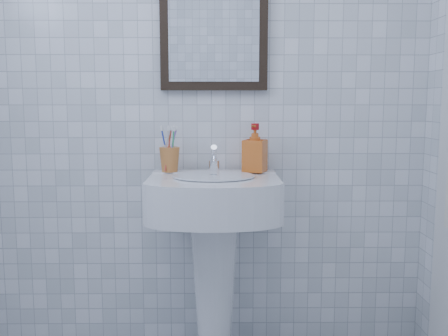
{
  "coord_description": "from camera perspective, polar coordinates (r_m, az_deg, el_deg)",
  "views": [
    {
      "loc": [
        0.1,
        -1.2,
        1.18
      ],
      "look_at": [
        0.13,
        0.86,
        0.91
      ],
      "focal_mm": 40.0,
      "sensor_mm": 36.0,
      "label": 1
    }
  ],
  "objects": [
    {
      "name": "wall_back",
      "position": [
        2.4,
        -3.12,
        9.08
      ],
      "size": [
        2.2,
        0.02,
        2.5
      ],
      "primitive_type": "cube",
      "color": "white",
      "rests_on": "ground"
    },
    {
      "name": "washbasin",
      "position": [
        2.26,
        -1.15,
        -7.82
      ],
      "size": [
        0.57,
        0.41,
        0.87
      ],
      "color": "white",
      "rests_on": "ground"
    },
    {
      "name": "faucet",
      "position": [
        2.3,
        -1.15,
        0.83
      ],
      "size": [
        0.05,
        0.11,
        0.13
      ],
      "color": "white",
      "rests_on": "washbasin"
    },
    {
      "name": "toothbrush_cup",
      "position": [
        2.31,
        -6.24,
        0.97
      ],
      "size": [
        0.1,
        0.1,
        0.11
      ],
      "primitive_type": null,
      "rotation": [
        0.0,
        0.0,
        -0.1
      ],
      "color": "#C37231",
      "rests_on": "washbasin"
    },
    {
      "name": "soap_dispenser",
      "position": [
        2.3,
        3.55,
        2.28
      ],
      "size": [
        0.13,
        0.13,
        0.22
      ],
      "primitive_type": "imported",
      "rotation": [
        0.0,
        0.0,
        -0.36
      ],
      "color": "#DD5015",
      "rests_on": "washbasin"
    },
    {
      "name": "wall_mirror",
      "position": [
        2.4,
        -1.17,
        16.27
      ],
      "size": [
        0.5,
        0.04,
        0.62
      ],
      "color": "black",
      "rests_on": "wall_back"
    }
  ]
}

